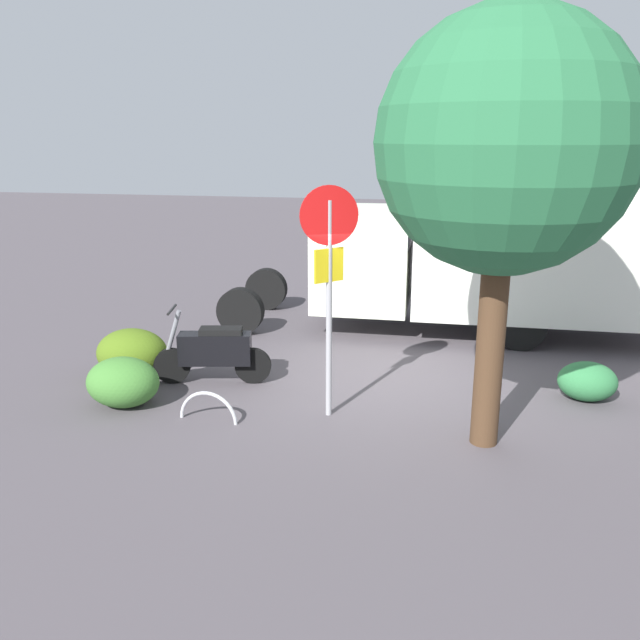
{
  "coord_description": "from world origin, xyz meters",
  "views": [
    {
      "loc": [
        -0.87,
        9.24,
        3.72
      ],
      "look_at": [
        0.91,
        0.43,
        1.16
      ],
      "focal_mm": 36.63,
      "sensor_mm": 36.0,
      "label": 1
    }
  ],
  "objects_px": {
    "stop_sign": "(329,267)",
    "bike_rack_hoop": "(209,421)",
    "street_tree": "(505,146)",
    "box_truck_near": "(492,249)",
    "motorcycle": "(214,351)"
  },
  "relations": [
    {
      "from": "motorcycle",
      "to": "street_tree",
      "type": "relative_size",
      "value": 0.35
    },
    {
      "from": "bike_rack_hoop",
      "to": "motorcycle",
      "type": "bearing_deg",
      "value": -73.74
    },
    {
      "from": "box_truck_near",
      "to": "stop_sign",
      "type": "distance_m",
      "value": 5.0
    },
    {
      "from": "street_tree",
      "to": "bike_rack_hoop",
      "type": "height_order",
      "value": "street_tree"
    },
    {
      "from": "box_truck_near",
      "to": "street_tree",
      "type": "distance_m",
      "value": 5.24
    },
    {
      "from": "box_truck_near",
      "to": "stop_sign",
      "type": "relative_size",
      "value": 2.71
    },
    {
      "from": "street_tree",
      "to": "bike_rack_hoop",
      "type": "bearing_deg",
      "value": 1.42
    },
    {
      "from": "motorcycle",
      "to": "stop_sign",
      "type": "distance_m",
      "value": 2.63
    },
    {
      "from": "stop_sign",
      "to": "street_tree",
      "type": "xyz_separation_m",
      "value": [
        -2.06,
        0.43,
        1.52
      ]
    },
    {
      "from": "box_truck_near",
      "to": "stop_sign",
      "type": "height_order",
      "value": "stop_sign"
    },
    {
      "from": "stop_sign",
      "to": "bike_rack_hoop",
      "type": "xyz_separation_m",
      "value": [
        1.55,
        0.52,
        -2.08
      ]
    },
    {
      "from": "box_truck_near",
      "to": "street_tree",
      "type": "height_order",
      "value": "street_tree"
    },
    {
      "from": "bike_rack_hoop",
      "to": "street_tree",
      "type": "bearing_deg",
      "value": -178.58
    },
    {
      "from": "street_tree",
      "to": "stop_sign",
      "type": "bearing_deg",
      "value": -11.7
    },
    {
      "from": "motorcycle",
      "to": "street_tree",
      "type": "height_order",
      "value": "street_tree"
    }
  ]
}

